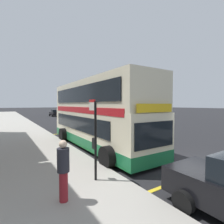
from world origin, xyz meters
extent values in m
plane|color=black|center=(0.00, 32.00, 0.00)|extent=(260.00, 260.00, 0.00)
cube|color=#A39E93|center=(-7.00, 32.00, 0.07)|extent=(6.00, 76.00, 0.14)
cube|color=beige|center=(-2.45, 5.53, 1.35)|extent=(2.53, 10.61, 2.30)
cube|color=beige|center=(-2.45, 5.53, 3.45)|extent=(2.51, 10.39, 1.90)
cube|color=#196B3D|center=(-2.45, 5.53, 0.50)|extent=(2.55, 10.63, 0.60)
cube|color=#B2191E|center=(-2.45, 5.53, 2.52)|extent=(2.56, 9.76, 0.36)
cube|color=black|center=(-3.74, 5.93, 1.65)|extent=(0.04, 8.48, 0.90)
cube|color=black|center=(-3.74, 5.53, 3.50)|extent=(0.04, 9.33, 1.00)
cube|color=black|center=(-2.45, 0.21, 1.60)|extent=(2.23, 0.04, 1.10)
cube|color=yellow|center=(-2.45, 0.21, 2.72)|extent=(2.03, 0.04, 0.36)
cylinder|color=black|center=(-3.81, 1.71, 0.50)|extent=(0.56, 1.00, 1.00)
cylinder|color=black|center=(-1.09, 1.71, 0.50)|extent=(0.56, 1.00, 1.00)
cylinder|color=black|center=(-3.81, 8.45, 0.50)|extent=(0.56, 1.00, 1.00)
cylinder|color=black|center=(-1.09, 8.45, 0.50)|extent=(0.56, 1.00, 1.00)
cube|color=yellow|center=(-3.92, 5.48, 0.01)|extent=(0.16, 12.79, 0.01)
cube|color=yellow|center=(-0.88, 5.48, 0.01)|extent=(0.16, 12.79, 0.01)
cube|color=yellow|center=(-2.40, -0.84, 0.01)|extent=(3.20, 0.16, 0.01)
cube|color=yellow|center=(-2.40, 11.79, 0.01)|extent=(3.20, 0.16, 0.01)
cylinder|color=black|center=(-5.01, 0.64, 1.56)|extent=(0.09, 0.09, 2.84)
cube|color=silver|center=(-5.01, 0.90, 2.80)|extent=(0.05, 0.42, 0.30)
cube|color=red|center=(-5.01, 0.90, 3.00)|extent=(0.05, 0.42, 0.10)
cube|color=black|center=(-5.01, 0.74, 1.44)|extent=(0.06, 0.28, 0.40)
cylinder|color=black|center=(-3.83, -2.10, 0.30)|extent=(0.22, 0.60, 0.60)
cylinder|color=black|center=(-1.96, -2.10, 0.30)|extent=(0.22, 0.60, 0.60)
cube|color=black|center=(2.66, 37.25, 0.66)|extent=(1.76, 4.20, 0.72)
cube|color=black|center=(2.66, 37.15, 1.32)|extent=(1.52, 1.90, 0.60)
cylinder|color=black|center=(1.73, 38.56, 0.30)|extent=(0.22, 0.60, 0.60)
cylinder|color=black|center=(3.60, 38.56, 0.30)|extent=(0.22, 0.60, 0.60)
cylinder|color=black|center=(1.73, 35.95, 0.30)|extent=(0.22, 0.60, 0.60)
cylinder|color=black|center=(3.60, 35.95, 0.30)|extent=(0.22, 0.60, 0.60)
cylinder|color=maroon|center=(-6.39, -0.07, 0.56)|extent=(0.24, 0.24, 0.84)
cylinder|color=#26262D|center=(-6.39, -0.07, 1.32)|extent=(0.34, 0.34, 0.67)
sphere|color=beige|center=(-6.39, -0.07, 1.76)|extent=(0.22, 0.22, 0.22)
camera|label=1|loc=(-7.76, -4.74, 2.87)|focal=27.22mm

